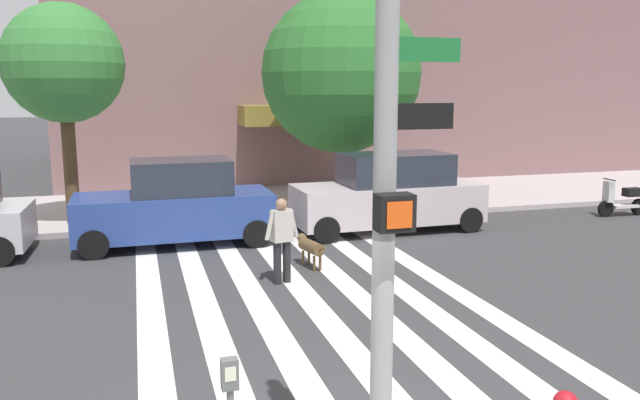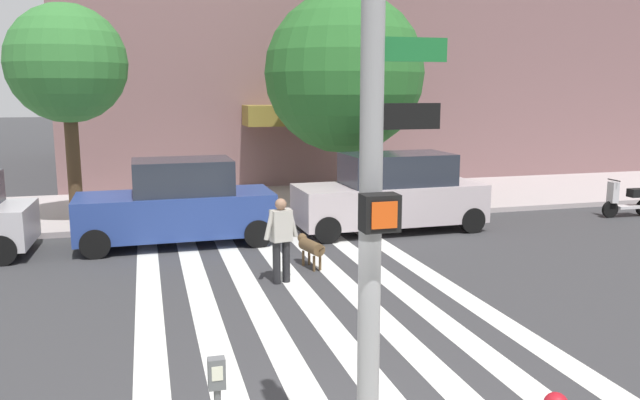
# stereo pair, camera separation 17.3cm
# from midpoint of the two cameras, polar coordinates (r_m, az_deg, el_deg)

# --- Properties ---
(ground_plane) EXTENTS (160.00, 160.00, 0.00)m
(ground_plane) POSITION_cam_midpoint_polar(r_m,az_deg,el_deg) (11.60, -5.86, -8.43)
(ground_plane) COLOR #353538
(sidewalk_far) EXTENTS (80.00, 6.00, 0.15)m
(sidewalk_far) POSITION_cam_midpoint_polar(r_m,az_deg,el_deg) (19.85, -10.06, -0.55)
(sidewalk_far) COLOR #ADA1A1
(sidewalk_far) RESTS_ON ground_plane
(crosswalk_stripes) EXTENTS (5.85, 10.57, 0.01)m
(crosswalk_stripes) POSITION_cam_midpoint_polar(r_m,az_deg,el_deg) (11.77, -1.40, -8.08)
(crosswalk_stripes) COLOR silver
(crosswalk_stripes) RESTS_ON ground_plane
(traffic_light_pole) EXTENTS (0.74, 0.46, 5.80)m
(traffic_light_pole) POSITION_cam_midpoint_polar(r_m,az_deg,el_deg) (4.77, 6.06, 8.32)
(traffic_light_pole) COLOR gray
(traffic_light_pole) RESTS_ON sidewalk_near
(parked_car_behind_first) EXTENTS (4.57, 1.91, 2.03)m
(parked_car_behind_first) POSITION_cam_midpoint_polar(r_m,az_deg,el_deg) (15.28, -12.41, -0.42)
(parked_car_behind_first) COLOR navy
(parked_car_behind_first) RESTS_ON ground_plane
(parked_car_third_in_line) EXTENTS (4.91, 1.97, 2.02)m
(parked_car_third_in_line) POSITION_cam_midpoint_polar(r_m,az_deg,el_deg) (16.47, 6.78, 0.55)
(parked_car_third_in_line) COLOR #BEB0B4
(parked_car_third_in_line) RESTS_ON ground_plane
(parked_scooter) EXTENTS (1.63, 0.50, 1.11)m
(parked_scooter) POSITION_cam_midpoint_polar(r_m,az_deg,el_deg) (20.33, 26.28, -0.04)
(parked_scooter) COLOR black
(parked_scooter) RESTS_ON ground_plane
(street_tree_nearest) EXTENTS (3.04, 3.04, 5.67)m
(street_tree_nearest) POSITION_cam_midpoint_polar(r_m,az_deg,el_deg) (17.74, -21.63, 11.28)
(street_tree_nearest) COLOR #4C3823
(street_tree_nearest) RESTS_ON sidewalk_far
(street_tree_middle) EXTENTS (4.76, 4.76, 6.35)m
(street_tree_middle) POSITION_cam_midpoint_polar(r_m,az_deg,el_deg) (19.14, 2.47, 11.38)
(street_tree_middle) COLOR #4C3823
(street_tree_middle) RESTS_ON sidewalk_far
(pedestrian_dog_walker) EXTENTS (0.71, 0.32, 1.64)m
(pedestrian_dog_walker) POSITION_cam_midpoint_polar(r_m,az_deg,el_deg) (11.95, -3.12, -3.23)
(pedestrian_dog_walker) COLOR black
(pedestrian_dog_walker) RESTS_ON ground_plane
(dog_on_leash) EXTENTS (0.42, 1.08, 0.65)m
(dog_on_leash) POSITION_cam_midpoint_polar(r_m,az_deg,el_deg) (13.08, -0.51, -4.23)
(dog_on_leash) COLOR brown
(dog_on_leash) RESTS_ON ground_plane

